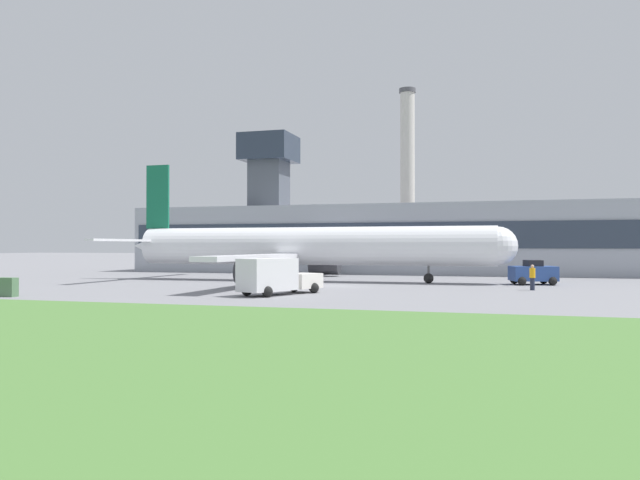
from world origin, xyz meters
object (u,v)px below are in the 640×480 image
object	(u,v)px
airplane	(305,247)
baggage_truck	(276,277)
pushback_tug	(533,273)
ground_crew_person	(532,277)

from	to	relation	value
airplane	baggage_truck	size ratio (longest dim) A/B	5.41
pushback_tug	ground_crew_person	distance (m)	6.85
baggage_truck	ground_crew_person	distance (m)	18.55
airplane	ground_crew_person	bearing A→B (deg)	-18.24
ground_crew_person	pushback_tug	bearing A→B (deg)	87.14
pushback_tug	ground_crew_person	size ratio (longest dim) A/B	2.17
airplane	pushback_tug	bearing A→B (deg)	1.58
airplane	baggage_truck	xyz separation A→B (m)	(3.02, -15.49, -1.89)
baggage_truck	airplane	bearing A→B (deg)	101.03
pushback_tug	airplane	bearing A→B (deg)	-178.42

